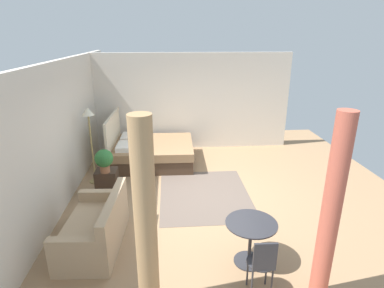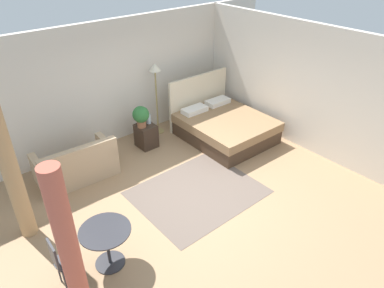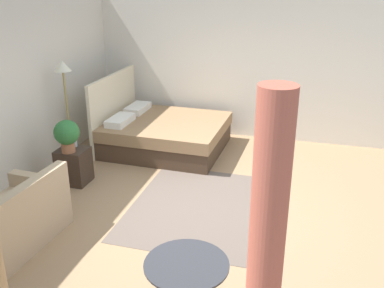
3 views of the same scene
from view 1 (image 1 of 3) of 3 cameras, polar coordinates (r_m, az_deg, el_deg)
name	(u,v)px [view 1 (image 1 of 3)]	position (r m, az deg, el deg)	size (l,w,h in m)	color
ground_plane	(203,196)	(6.77, 2.09, -9.44)	(9.14, 8.69, 0.02)	#9E7A56
wall_back	(58,137)	(6.54, -23.36, 1.25)	(9.14, 0.12, 2.79)	silver
wall_right	(192,102)	(9.18, 0.07, 7.71)	(0.12, 5.69, 2.79)	silver
area_rug	(205,194)	(6.80, 2.31, -9.19)	(2.33, 1.89, 0.01)	#66564C
bed	(151,152)	(8.36, -7.57, -1.39)	(1.83, 2.13, 1.32)	#473323
couch	(96,230)	(5.42, -17.13, -14.73)	(1.58, 0.93, 0.86)	tan
nightstand	(107,182)	(6.96, -15.26, -6.70)	(0.41, 0.45, 0.55)	#38281E
potted_plant	(104,159)	(6.65, -15.79, -2.73)	(0.37, 0.37, 0.50)	#935B3D
vase	(105,163)	(6.92, -15.67, -3.41)	(0.11, 0.11, 0.22)	silver
floor_lamp	(89,124)	(7.22, -18.29, 3.54)	(0.28, 0.28, 1.76)	#99844C
balcony_table	(251,235)	(4.83, 10.67, -15.97)	(0.76, 0.76, 0.69)	#2D2D33
cafe_chair_near_window	(262,262)	(4.29, 12.77, -20.33)	(0.38, 0.38, 0.89)	#2D2D33
curtain_left	(331,213)	(4.12, 24.02, -11.53)	(0.23, 0.23, 2.50)	#C15B47
curtain_right	(145,221)	(3.68, -8.52, -13.83)	(0.26, 0.26, 2.50)	tan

